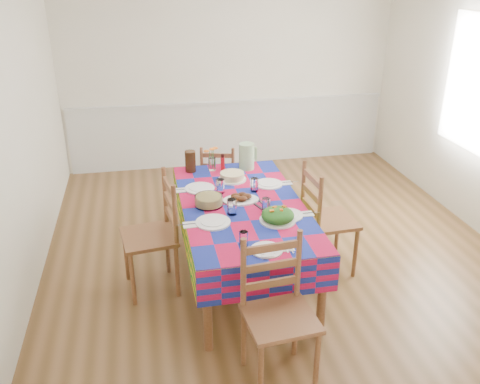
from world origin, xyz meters
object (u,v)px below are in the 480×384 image
Objects in this scene: tea_pitcher at (190,161)px; chair_right at (325,221)px; dining_table at (242,212)px; chair_far at (219,182)px; chair_near at (278,314)px; meat_platter at (241,198)px; green_pitcher at (247,156)px; chair_left at (154,236)px.

tea_pitcher is 0.20× the size of chair_right.
chair_right is at bearing -36.47° from tea_pitcher.
chair_far is at bearing 90.51° from dining_table.
chair_near reaches higher than chair_far.
dining_table is at bearing -66.76° from tea_pitcher.
chair_near is 1.17× the size of chair_far.
meat_platter reaches higher than dining_table.
tea_pitcher is at bearing 64.61° from chair_far.
green_pitcher is at bearing -3.77° from tea_pitcher.
chair_near is at bearing -95.97° from green_pitcher.
chair_left is at bearing 179.50° from dining_table.
meat_platter is 1.30m from chair_near.
dining_table is 1.25m from chair_far.
chair_left reaches higher than chair_near.
chair_far is at bearing 116.52° from green_pitcher.
tea_pitcher is (-0.56, 0.04, -0.03)m from green_pitcher.
chair_right is (1.13, -0.83, -0.35)m from tea_pitcher.
green_pitcher is 2.06m from chair_near.
chair_left is at bearing -176.25° from meat_platter.
chair_near is (-0.00, -1.28, -0.27)m from meat_platter.
green_pitcher is 0.25× the size of chair_near.
tea_pitcher is 2.11m from chair_near.
green_pitcher is 0.66m from chair_far.
tea_pitcher is at bearing 176.23° from green_pitcher.
green_pitcher reaches higher than chair_far.
green_pitcher is 0.56m from tea_pitcher.
chair_left is (-0.77, 0.01, -0.15)m from dining_table.
chair_near and chair_right have the same top height.
green_pitcher is at bearing 120.95° from chair_left.
chair_far is 1.44m from chair_left.
dining_table is 1.84× the size of chair_left.
chair_left reaches higher than chair_far.
chair_far reaches higher than meat_platter.
green_pitcher is at bearing 74.20° from meat_platter.
chair_far is at bearing 29.15° from chair_right.
green_pitcher is at bearing 75.43° from dining_table.
green_pitcher reaches higher than tea_pitcher.
chair_left is (-0.77, -0.05, -0.26)m from meat_platter.
dining_table is 2.19× the size of chair_far.
chair_near reaches higher than meat_platter.
tea_pitcher is at bearing 94.42° from chair_near.
chair_left is (-0.76, -1.22, 0.08)m from chair_far.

